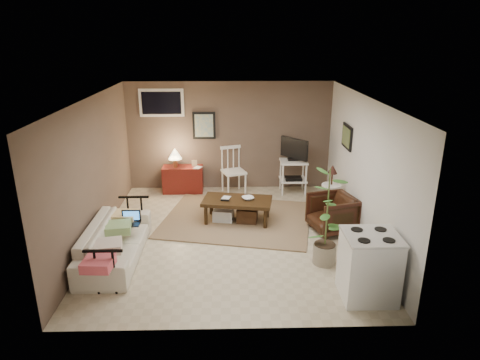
{
  "coord_description": "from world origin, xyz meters",
  "views": [
    {
      "loc": [
        -0.0,
        -6.78,
        3.38
      ],
      "look_at": [
        0.18,
        0.35,
        0.91
      ],
      "focal_mm": 32.0,
      "sensor_mm": 36.0,
      "label": 1
    }
  ],
  "objects_px": {
    "tv_stand": "(294,164)",
    "armchair": "(332,212)",
    "spindle_chair": "(233,172)",
    "potted_plant": "(327,214)",
    "coffee_table": "(237,209)",
    "sofa": "(114,236)",
    "red_console": "(182,177)",
    "side_table": "(332,184)",
    "stove": "(369,266)"
  },
  "relations": [
    {
      "from": "red_console",
      "to": "stove",
      "type": "relative_size",
      "value": 1.09
    },
    {
      "from": "side_table",
      "to": "red_console",
      "type": "bearing_deg",
      "value": 156.7
    },
    {
      "from": "red_console",
      "to": "side_table",
      "type": "distance_m",
      "value": 3.3
    },
    {
      "from": "coffee_table",
      "to": "armchair",
      "type": "height_order",
      "value": "armchair"
    },
    {
      "from": "sofa",
      "to": "tv_stand",
      "type": "xyz_separation_m",
      "value": [
        3.2,
        2.87,
        0.26
      ]
    },
    {
      "from": "side_table",
      "to": "stove",
      "type": "bearing_deg",
      "value": -92.75
    },
    {
      "from": "spindle_chair",
      "to": "stove",
      "type": "xyz_separation_m",
      "value": [
        1.74,
        -4.03,
        -0.02
      ]
    },
    {
      "from": "side_table",
      "to": "armchair",
      "type": "height_order",
      "value": "side_table"
    },
    {
      "from": "side_table",
      "to": "stove",
      "type": "relative_size",
      "value": 1.08
    },
    {
      "from": "sofa",
      "to": "stove",
      "type": "xyz_separation_m",
      "value": [
        3.63,
        -1.13,
        0.07
      ]
    },
    {
      "from": "spindle_chair",
      "to": "stove",
      "type": "bearing_deg",
      "value": -66.57
    },
    {
      "from": "potted_plant",
      "to": "sofa",
      "type": "bearing_deg",
      "value": 175.95
    },
    {
      "from": "coffee_table",
      "to": "sofa",
      "type": "xyz_separation_m",
      "value": [
        -1.93,
        -1.32,
        0.12
      ]
    },
    {
      "from": "sofa",
      "to": "red_console",
      "type": "bearing_deg",
      "value": -14.16
    },
    {
      "from": "spindle_chair",
      "to": "side_table",
      "type": "bearing_deg",
      "value": -33.12
    },
    {
      "from": "spindle_chair",
      "to": "side_table",
      "type": "distance_m",
      "value": 2.25
    },
    {
      "from": "coffee_table",
      "to": "spindle_chair",
      "type": "xyz_separation_m",
      "value": [
        -0.04,
        1.57,
        0.22
      ]
    },
    {
      "from": "spindle_chair",
      "to": "potted_plant",
      "type": "relative_size",
      "value": 0.66
    },
    {
      "from": "spindle_chair",
      "to": "armchair",
      "type": "height_order",
      "value": "spindle_chair"
    },
    {
      "from": "spindle_chair",
      "to": "tv_stand",
      "type": "height_order",
      "value": "tv_stand"
    },
    {
      "from": "red_console",
      "to": "side_table",
      "type": "relative_size",
      "value": 1.01
    },
    {
      "from": "red_console",
      "to": "tv_stand",
      "type": "relative_size",
      "value": 0.82
    },
    {
      "from": "spindle_chair",
      "to": "potted_plant",
      "type": "distance_m",
      "value": 3.43
    },
    {
      "from": "coffee_table",
      "to": "spindle_chair",
      "type": "distance_m",
      "value": 1.59
    },
    {
      "from": "red_console",
      "to": "stove",
      "type": "height_order",
      "value": "red_console"
    },
    {
      "from": "sofa",
      "to": "armchair",
      "type": "distance_m",
      "value": 3.73
    },
    {
      "from": "tv_stand",
      "to": "stove",
      "type": "height_order",
      "value": "tv_stand"
    },
    {
      "from": "coffee_table",
      "to": "red_console",
      "type": "height_order",
      "value": "red_console"
    },
    {
      "from": "coffee_table",
      "to": "tv_stand",
      "type": "bearing_deg",
      "value": 50.45
    },
    {
      "from": "tv_stand",
      "to": "armchair",
      "type": "relative_size",
      "value": 1.66
    },
    {
      "from": "spindle_chair",
      "to": "armchair",
      "type": "distance_m",
      "value": 2.65
    },
    {
      "from": "sofa",
      "to": "red_console",
      "type": "height_order",
      "value": "red_console"
    },
    {
      "from": "side_table",
      "to": "stove",
      "type": "distance_m",
      "value": 2.81
    },
    {
      "from": "red_console",
      "to": "sofa",
      "type": "bearing_deg",
      "value": -104.16
    },
    {
      "from": "tv_stand",
      "to": "coffee_table",
      "type": "bearing_deg",
      "value": -129.55
    },
    {
      "from": "sofa",
      "to": "tv_stand",
      "type": "distance_m",
      "value": 4.31
    },
    {
      "from": "armchair",
      "to": "stove",
      "type": "bearing_deg",
      "value": -15.47
    },
    {
      "from": "spindle_chair",
      "to": "armchair",
      "type": "relative_size",
      "value": 1.39
    },
    {
      "from": "armchair",
      "to": "potted_plant",
      "type": "distance_m",
      "value": 1.26
    },
    {
      "from": "spindle_chair",
      "to": "potted_plant",
      "type": "bearing_deg",
      "value": -66.46
    },
    {
      "from": "coffee_table",
      "to": "sofa",
      "type": "height_order",
      "value": "sofa"
    },
    {
      "from": "sofa",
      "to": "armchair",
      "type": "height_order",
      "value": "sofa"
    },
    {
      "from": "sofa",
      "to": "potted_plant",
      "type": "relative_size",
      "value": 1.28
    },
    {
      "from": "red_console",
      "to": "coffee_table",
      "type": "bearing_deg",
      "value": -54.36
    },
    {
      "from": "tv_stand",
      "to": "side_table",
      "type": "height_order",
      "value": "tv_stand"
    },
    {
      "from": "potted_plant",
      "to": "coffee_table",
      "type": "bearing_deg",
      "value": 130.35
    },
    {
      "from": "sofa",
      "to": "spindle_chair",
      "type": "height_order",
      "value": "spindle_chair"
    },
    {
      "from": "side_table",
      "to": "potted_plant",
      "type": "relative_size",
      "value": 0.64
    },
    {
      "from": "armchair",
      "to": "potted_plant",
      "type": "xyz_separation_m",
      "value": [
        -0.37,
        -1.12,
        0.46
      ]
    },
    {
      "from": "sofa",
      "to": "side_table",
      "type": "height_order",
      "value": "side_table"
    }
  ]
}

